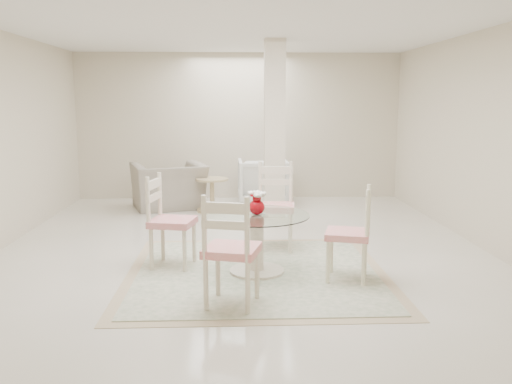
{
  "coord_description": "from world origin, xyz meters",
  "views": [
    {
      "loc": [
        -0.11,
        -6.68,
        1.83
      ],
      "look_at": [
        0.14,
        -0.91,
        0.85
      ],
      "focal_mm": 38.0,
      "sensor_mm": 36.0,
      "label": 1
    }
  ],
  "objects_px": {
    "dining_chair_east": "(355,227)",
    "side_table": "(212,196)",
    "dining_chair_south": "(230,243)",
    "dining_table": "(257,244)",
    "red_vase": "(257,202)",
    "dining_chair_north": "(275,199)",
    "column": "(274,133)",
    "armchair_white": "(263,181)",
    "recliner_taupe": "(169,186)",
    "dining_chair_west": "(166,214)"
  },
  "relations": [
    {
      "from": "dining_table",
      "to": "red_vase",
      "type": "height_order",
      "value": "red_vase"
    },
    {
      "from": "dining_chair_south",
      "to": "recliner_taupe",
      "type": "bearing_deg",
      "value": -62.34
    },
    {
      "from": "dining_table",
      "to": "red_vase",
      "type": "bearing_deg",
      "value": -33.69
    },
    {
      "from": "dining_chair_west",
      "to": "recliner_taupe",
      "type": "relative_size",
      "value": 0.97
    },
    {
      "from": "recliner_taupe",
      "to": "side_table",
      "type": "xyz_separation_m",
      "value": [
        0.75,
        -0.34,
        -0.12
      ]
    },
    {
      "from": "dining_chair_north",
      "to": "side_table",
      "type": "relative_size",
      "value": 2.12
    },
    {
      "from": "armchair_white",
      "to": "recliner_taupe",
      "type": "bearing_deg",
      "value": 11.08
    },
    {
      "from": "red_vase",
      "to": "recliner_taupe",
      "type": "relative_size",
      "value": 0.22
    },
    {
      "from": "dining_chair_east",
      "to": "dining_chair_west",
      "type": "bearing_deg",
      "value": -90.23
    },
    {
      "from": "red_vase",
      "to": "dining_chair_east",
      "type": "bearing_deg",
      "value": -15.87
    },
    {
      "from": "dining_chair_west",
      "to": "dining_table",
      "type": "bearing_deg",
      "value": -93.73
    },
    {
      "from": "dining_chair_east",
      "to": "dining_chair_west",
      "type": "relative_size",
      "value": 0.95
    },
    {
      "from": "column",
      "to": "recliner_taupe",
      "type": "height_order",
      "value": "column"
    },
    {
      "from": "column",
      "to": "red_vase",
      "type": "xyz_separation_m",
      "value": [
        -0.36,
        -2.41,
        -0.58
      ]
    },
    {
      "from": "red_vase",
      "to": "dining_chair_west",
      "type": "height_order",
      "value": "dining_chair_west"
    },
    {
      "from": "recliner_taupe",
      "to": "armchair_white",
      "type": "relative_size",
      "value": 1.32
    },
    {
      "from": "armchair_white",
      "to": "dining_chair_east",
      "type": "bearing_deg",
      "value": 98.27
    },
    {
      "from": "dining_table",
      "to": "recliner_taupe",
      "type": "height_order",
      "value": "recliner_taupe"
    },
    {
      "from": "dining_chair_east",
      "to": "red_vase",
      "type": "bearing_deg",
      "value": -90.3
    },
    {
      "from": "red_vase",
      "to": "dining_chair_south",
      "type": "xyz_separation_m",
      "value": [
        -0.28,
        -0.98,
        -0.17
      ]
    },
    {
      "from": "dining_table",
      "to": "dining_chair_east",
      "type": "distance_m",
      "value": 1.05
    },
    {
      "from": "recliner_taupe",
      "to": "armchair_white",
      "type": "bearing_deg",
      "value": 173.62
    },
    {
      "from": "dining_chair_south",
      "to": "armchair_white",
      "type": "bearing_deg",
      "value": -81.78
    },
    {
      "from": "dining_chair_east",
      "to": "dining_chair_south",
      "type": "height_order",
      "value": "dining_chair_south"
    },
    {
      "from": "column",
      "to": "dining_chair_west",
      "type": "xyz_separation_m",
      "value": [
        -1.35,
        -2.13,
        -0.75
      ]
    },
    {
      "from": "dining_table",
      "to": "dining_chair_north",
      "type": "height_order",
      "value": "dining_chair_north"
    },
    {
      "from": "dining_chair_north",
      "to": "dining_chair_south",
      "type": "xyz_separation_m",
      "value": [
        -0.55,
        -1.97,
        -0.02
      ]
    },
    {
      "from": "dining_chair_south",
      "to": "recliner_taupe",
      "type": "height_order",
      "value": "dining_chair_south"
    },
    {
      "from": "dining_chair_south",
      "to": "dining_chair_east",
      "type": "bearing_deg",
      "value": -136.15
    },
    {
      "from": "side_table",
      "to": "dining_chair_north",
      "type": "bearing_deg",
      "value": -69.48
    },
    {
      "from": "dining_chair_east",
      "to": "dining_chair_south",
      "type": "relative_size",
      "value": 0.94
    },
    {
      "from": "dining_chair_north",
      "to": "side_table",
      "type": "height_order",
      "value": "dining_chair_north"
    },
    {
      "from": "recliner_taupe",
      "to": "dining_chair_east",
      "type": "bearing_deg",
      "value": 102.22
    },
    {
      "from": "dining_chair_east",
      "to": "dining_chair_north",
      "type": "bearing_deg",
      "value": -135.19
    },
    {
      "from": "dining_table",
      "to": "dining_chair_west",
      "type": "bearing_deg",
      "value": 164.33
    },
    {
      "from": "red_vase",
      "to": "dining_chair_east",
      "type": "distance_m",
      "value": 1.04
    },
    {
      "from": "column",
      "to": "dining_chair_north",
      "type": "relative_size",
      "value": 2.28
    },
    {
      "from": "column",
      "to": "dining_chair_north",
      "type": "xyz_separation_m",
      "value": [
        -0.09,
        -1.42,
        -0.73
      ]
    },
    {
      "from": "dining_chair_north",
      "to": "dining_chair_east",
      "type": "bearing_deg",
      "value": -54.14
    },
    {
      "from": "dining_chair_east",
      "to": "side_table",
      "type": "bearing_deg",
      "value": -140.69
    },
    {
      "from": "dining_chair_east",
      "to": "dining_chair_south",
      "type": "distance_m",
      "value": 1.45
    },
    {
      "from": "dining_table",
      "to": "armchair_white",
      "type": "relative_size",
      "value": 1.25
    },
    {
      "from": "column",
      "to": "dining_chair_south",
      "type": "distance_m",
      "value": 3.53
    },
    {
      "from": "column",
      "to": "dining_chair_west",
      "type": "bearing_deg",
      "value": -122.33
    },
    {
      "from": "red_vase",
      "to": "column",
      "type": "bearing_deg",
      "value": 81.48
    },
    {
      "from": "column",
      "to": "dining_table",
      "type": "relative_size",
      "value": 2.43
    },
    {
      "from": "dining_chair_south",
      "to": "armchair_white",
      "type": "height_order",
      "value": "dining_chair_south"
    },
    {
      "from": "column",
      "to": "red_vase",
      "type": "height_order",
      "value": "column"
    },
    {
      "from": "dining_table",
      "to": "dining_chair_east",
      "type": "xyz_separation_m",
      "value": [
        0.98,
        -0.28,
        0.24
      ]
    },
    {
      "from": "column",
      "to": "dining_table",
      "type": "height_order",
      "value": "column"
    }
  ]
}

